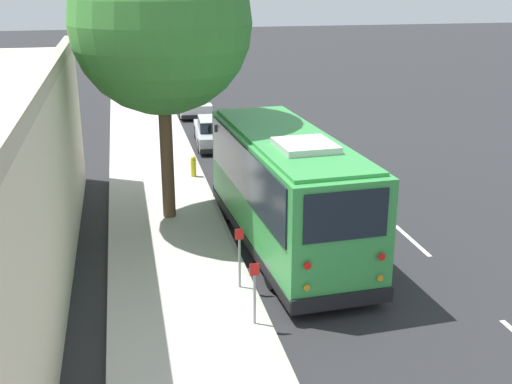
% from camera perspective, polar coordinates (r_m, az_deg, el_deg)
% --- Properties ---
extents(ground_plane, '(160.00, 160.00, 0.00)m').
position_cam_1_polar(ground_plane, '(19.89, 1.83, -3.51)').
color(ground_plane, '#28282B').
extents(sidewalk_slab, '(80.00, 3.47, 0.15)m').
position_cam_1_polar(sidewalk_slab, '(19.39, -7.84, -4.06)').
color(sidewalk_slab, beige).
rests_on(sidewalk_slab, ground).
extents(curb_strip, '(80.00, 0.14, 0.15)m').
position_cam_1_polar(curb_strip, '(19.57, -2.56, -3.66)').
color(curb_strip, '#AAA69D').
rests_on(curb_strip, ground).
extents(shuttle_bus, '(8.78, 3.19, 3.52)m').
position_cam_1_polar(shuttle_bus, '(18.13, 2.71, 0.59)').
color(shuttle_bus, green).
rests_on(shuttle_bus, ground).
extents(parked_sedan_silver, '(4.48, 1.99, 1.28)m').
position_cam_1_polar(parked_sedan_silver, '(29.92, -3.66, 5.32)').
color(parked_sedan_silver, '#A8AAAF').
rests_on(parked_sedan_silver, ground).
extents(parked_sedan_white, '(4.49, 1.88, 1.33)m').
position_cam_1_polar(parked_sedan_white, '(36.91, -5.60, 7.89)').
color(parked_sedan_white, silver).
rests_on(parked_sedan_white, ground).
extents(parked_sedan_navy, '(4.35, 1.93, 1.31)m').
position_cam_1_polar(parked_sedan_navy, '(43.58, -6.53, 9.51)').
color(parked_sedan_navy, '#19234C').
rests_on(parked_sedan_navy, ground).
extents(street_tree, '(5.39, 5.39, 9.55)m').
position_cam_1_polar(street_tree, '(19.73, -8.55, 15.73)').
color(street_tree, brown).
rests_on(street_tree, sidewalk_slab).
extents(sign_post_near, '(0.06, 0.22, 1.47)m').
position_cam_1_polar(sign_post_near, '(14.25, -0.13, -8.96)').
color(sign_post_near, gray).
rests_on(sign_post_near, sidewalk_slab).
extents(sign_post_far, '(0.06, 0.22, 1.56)m').
position_cam_1_polar(sign_post_far, '(15.82, -1.48, -5.83)').
color(sign_post_far, gray).
rests_on(sign_post_far, sidewalk_slab).
extents(fire_hydrant, '(0.22, 0.22, 0.81)m').
position_cam_1_polar(fire_hydrant, '(24.76, -5.59, 2.30)').
color(fire_hydrant, gold).
rests_on(fire_hydrant, sidewalk_slab).
extents(lane_stripe_mid, '(2.40, 0.14, 0.01)m').
position_cam_1_polar(lane_stripe_mid, '(19.79, 13.68, -4.17)').
color(lane_stripe_mid, silver).
rests_on(lane_stripe_mid, ground).
extents(lane_stripe_ahead, '(2.40, 0.14, 0.01)m').
position_cam_1_polar(lane_stripe_ahead, '(24.98, 7.88, 1.03)').
color(lane_stripe_ahead, silver).
rests_on(lane_stripe_ahead, ground).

